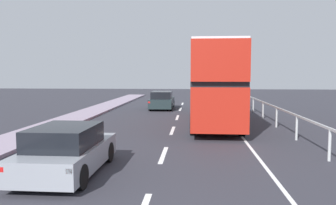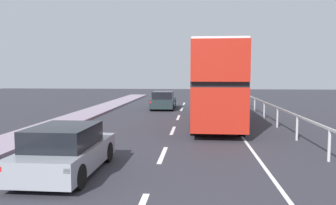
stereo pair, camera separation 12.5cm
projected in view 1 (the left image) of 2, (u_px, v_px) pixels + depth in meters
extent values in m
cube|color=silver|center=(163.00, 155.00, 11.79)|extent=(0.16, 2.47, 0.01)
cube|color=silver|center=(173.00, 130.00, 16.87)|extent=(0.16, 2.47, 0.01)
cube|color=silver|center=(177.00, 117.00, 21.96)|extent=(0.16, 2.47, 0.01)
cube|color=silver|center=(180.00, 109.00, 27.04)|extent=(0.16, 2.47, 0.01)
cube|color=silver|center=(182.00, 104.00, 32.12)|extent=(0.16, 2.47, 0.01)
cube|color=silver|center=(251.00, 148.00, 12.84)|extent=(0.12, 46.00, 0.01)
cube|color=#B5B9BA|center=(311.00, 121.00, 12.58)|extent=(0.08, 42.00, 0.08)
cylinder|color=#B5B9BA|center=(330.00, 145.00, 10.89)|extent=(0.10, 0.10, 1.07)
cylinder|color=#B5B9BA|center=(297.00, 128.00, 14.36)|extent=(0.10, 0.10, 1.07)
cylinder|color=#B5B9BA|center=(277.00, 117.00, 17.84)|extent=(0.10, 0.10, 1.07)
cylinder|color=#B5B9BA|center=(263.00, 110.00, 21.32)|extent=(0.10, 0.10, 1.07)
cylinder|color=#B5B9BA|center=(253.00, 105.00, 24.79)|extent=(0.10, 0.10, 1.07)
cylinder|color=#B5B9BA|center=(246.00, 101.00, 28.27)|extent=(0.10, 0.10, 1.07)
cylinder|color=#B5B9BA|center=(240.00, 98.00, 31.75)|extent=(0.10, 0.10, 1.07)
cube|color=#AB1F13|center=(213.00, 100.00, 19.49)|extent=(2.61, 11.46, 1.96)
cube|color=black|center=(214.00, 82.00, 19.39)|extent=(2.63, 11.00, 0.24)
cube|color=#AB1F13|center=(214.00, 64.00, 19.31)|extent=(2.61, 11.46, 1.78)
cube|color=silver|center=(214.00, 48.00, 19.23)|extent=(2.56, 11.23, 0.10)
cube|color=black|center=(210.00, 93.00, 25.13)|extent=(2.22, 0.07, 1.37)
cube|color=yellow|center=(210.00, 61.00, 24.92)|extent=(1.48, 0.06, 0.28)
cylinder|color=black|center=(195.00, 107.00, 23.94)|extent=(0.29, 1.00, 1.00)
cylinder|color=black|center=(226.00, 107.00, 23.74)|extent=(0.29, 1.00, 1.00)
cylinder|color=black|center=(193.00, 124.00, 15.58)|extent=(0.29, 1.00, 1.00)
cylinder|color=black|center=(242.00, 125.00, 15.38)|extent=(0.29, 1.00, 1.00)
cube|color=gray|center=(68.00, 156.00, 9.58)|extent=(1.86, 4.05, 0.65)
cube|color=black|center=(65.00, 136.00, 9.32)|extent=(1.63, 2.23, 0.58)
cube|color=red|center=(1.00, 169.00, 7.65)|extent=(0.16, 0.06, 0.12)
cube|color=red|center=(70.00, 171.00, 7.52)|extent=(0.16, 0.06, 0.12)
cylinder|color=black|center=(59.00, 151.00, 10.97)|extent=(0.20, 0.64, 0.64)
cylinder|color=black|center=(109.00, 152.00, 10.84)|extent=(0.20, 0.64, 0.64)
cylinder|color=black|center=(16.00, 175.00, 8.35)|extent=(0.20, 0.64, 0.64)
cylinder|color=black|center=(81.00, 177.00, 8.21)|extent=(0.20, 0.64, 0.64)
cube|color=#1D2A2D|center=(162.00, 102.00, 27.29)|extent=(1.82, 4.14, 0.71)
cube|color=black|center=(162.00, 95.00, 27.03)|extent=(1.60, 2.28, 0.56)
cube|color=red|center=(149.00, 102.00, 25.31)|extent=(0.16, 0.06, 0.12)
cube|color=red|center=(170.00, 102.00, 25.19)|extent=(0.16, 0.06, 0.12)
cylinder|color=black|center=(154.00, 104.00, 28.73)|extent=(0.20, 0.64, 0.64)
cylinder|color=black|center=(173.00, 104.00, 28.60)|extent=(0.20, 0.64, 0.64)
cylinder|color=black|center=(150.00, 107.00, 26.01)|extent=(0.20, 0.64, 0.64)
cylinder|color=black|center=(171.00, 107.00, 25.89)|extent=(0.20, 0.64, 0.64)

